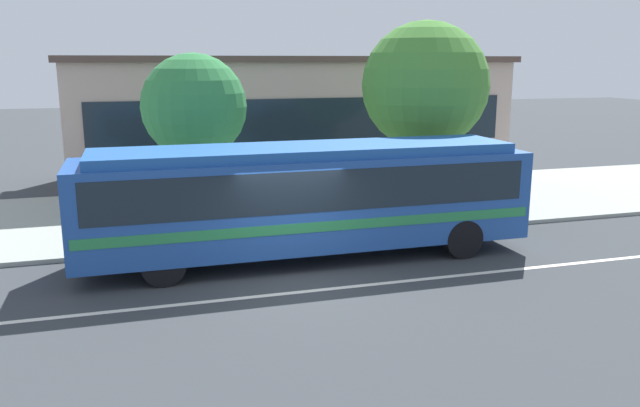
{
  "coord_description": "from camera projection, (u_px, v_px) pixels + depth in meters",
  "views": [
    {
      "loc": [
        -3.42,
        -13.53,
        4.93
      ],
      "look_at": [
        1.2,
        1.98,
        1.3
      ],
      "focal_mm": 35.91,
      "sensor_mm": 36.0,
      "label": 1
    }
  ],
  "objects": [
    {
      "name": "ground_plane",
      "position": [
        294.0,
        280.0,
        14.68
      ],
      "size": [
        120.0,
        120.0,
        0.0
      ],
      "primitive_type": "plane",
      "color": "#34383C"
    },
    {
      "name": "street_tree_mid_block",
      "position": [
        425.0,
        86.0,
        20.06
      ],
      "size": [
        3.99,
        3.99,
        6.04
      ],
      "color": "brown",
      "rests_on": "sidewalk_slab"
    },
    {
      "name": "street_tree_near_stop",
      "position": [
        194.0,
        107.0,
        19.09
      ],
      "size": [
        3.15,
        3.15,
        5.04
      ],
      "color": "brown",
      "rests_on": "sidewalk_slab"
    },
    {
      "name": "pedestrian_waiting_near_sign",
      "position": [
        209.0,
        199.0,
        18.1
      ],
      "size": [
        0.44,
        0.44,
        1.66
      ],
      "color": "#2A2E3C",
      "rests_on": "sidewalk_slab"
    },
    {
      "name": "lane_stripe_center",
      "position": [
        304.0,
        292.0,
        13.94
      ],
      "size": [
        56.0,
        0.16,
        0.01
      ],
      "primitive_type": "cube",
      "color": "silver",
      "rests_on": "ground_plane"
    },
    {
      "name": "transit_bus",
      "position": [
        307.0,
        194.0,
        15.97
      ],
      "size": [
        11.27,
        2.55,
        2.88
      ],
      "color": "#214C9B",
      "rests_on": "ground_plane"
    },
    {
      "name": "station_building",
      "position": [
        289.0,
        118.0,
        27.08
      ],
      "size": [
        17.84,
        6.62,
        5.1
      ],
      "color": "#B39990",
      "rests_on": "ground_plane"
    },
    {
      "name": "sidewalk_slab",
      "position": [
        243.0,
        211.0,
        21.12
      ],
      "size": [
        60.0,
        8.0,
        0.12
      ],
      "primitive_type": "cube",
      "color": "#979D95",
      "rests_on": "ground_plane"
    },
    {
      "name": "bus_stop_sign",
      "position": [
        439.0,
        174.0,
        19.11
      ],
      "size": [
        0.15,
        0.43,
        2.31
      ],
      "color": "gray",
      "rests_on": "sidewalk_slab"
    }
  ]
}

